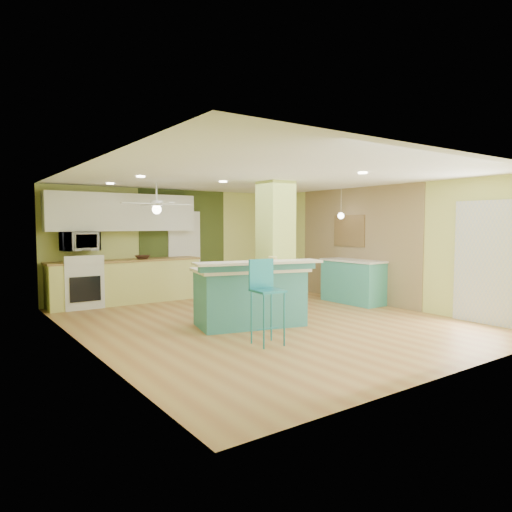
{
  "coord_description": "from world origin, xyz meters",
  "views": [
    {
      "loc": [
        -4.64,
        -6.35,
        1.7
      ],
      "look_at": [
        0.13,
        0.4,
        1.12
      ],
      "focal_mm": 32.0,
      "sensor_mm": 36.0,
      "label": 1
    }
  ],
  "objects_px": {
    "canister": "(273,262)",
    "bar_stool": "(265,288)",
    "side_counter": "(353,281)",
    "peninsula": "(250,295)",
    "fruit_bowl": "(143,257)"
  },
  "relations": [
    {
      "from": "bar_stool",
      "to": "side_counter",
      "type": "distance_m",
      "value": 3.92
    },
    {
      "from": "bar_stool",
      "to": "side_counter",
      "type": "bearing_deg",
      "value": 29.07
    },
    {
      "from": "peninsula",
      "to": "canister",
      "type": "distance_m",
      "value": 0.68
    },
    {
      "from": "canister",
      "to": "bar_stool",
      "type": "bearing_deg",
      "value": -132.19
    },
    {
      "from": "fruit_bowl",
      "to": "canister",
      "type": "distance_m",
      "value": 3.48
    },
    {
      "from": "side_counter",
      "to": "canister",
      "type": "xyz_separation_m",
      "value": [
        -2.67,
        -0.65,
        0.59
      ]
    },
    {
      "from": "peninsula",
      "to": "bar_stool",
      "type": "xyz_separation_m",
      "value": [
        -0.49,
        -1.08,
        0.29
      ]
    },
    {
      "from": "bar_stool",
      "to": "fruit_bowl",
      "type": "bearing_deg",
      "value": 96.09
    },
    {
      "from": "peninsula",
      "to": "canister",
      "type": "height_order",
      "value": "canister"
    },
    {
      "from": "bar_stool",
      "to": "side_counter",
      "type": "relative_size",
      "value": 0.83
    },
    {
      "from": "peninsula",
      "to": "fruit_bowl",
      "type": "height_order",
      "value": "peninsula"
    },
    {
      "from": "fruit_bowl",
      "to": "canister",
      "type": "height_order",
      "value": "canister"
    },
    {
      "from": "peninsula",
      "to": "bar_stool",
      "type": "relative_size",
      "value": 1.8
    },
    {
      "from": "bar_stool",
      "to": "canister",
      "type": "bearing_deg",
      "value": 52.32
    },
    {
      "from": "side_counter",
      "to": "bar_stool",
      "type": "bearing_deg",
      "value": -155.45
    }
  ]
}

